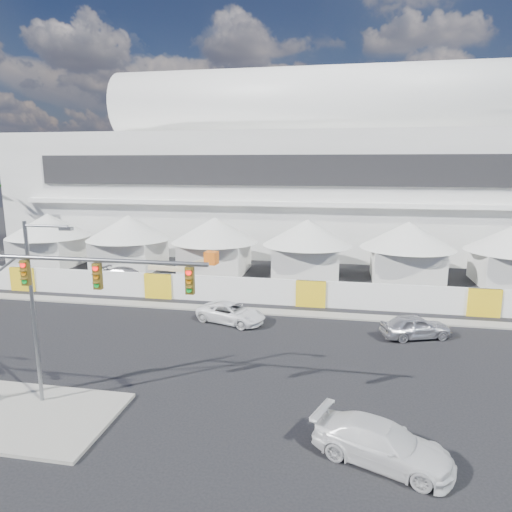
% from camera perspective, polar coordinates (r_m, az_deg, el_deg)
% --- Properties ---
extents(ground, '(160.00, 160.00, 0.00)m').
position_cam_1_polar(ground, '(22.62, -11.90, -16.43)').
color(ground, black).
rests_on(ground, ground).
extents(median_island, '(10.00, 5.00, 0.15)m').
position_cam_1_polar(median_island, '(23.25, -29.38, -16.73)').
color(median_island, gray).
rests_on(median_island, ground).
extents(stadium, '(80.00, 24.80, 21.98)m').
position_cam_1_polar(stadium, '(59.90, 11.45, 10.27)').
color(stadium, silver).
rests_on(stadium, ground).
extents(tent_row, '(53.40, 8.40, 5.40)m').
position_cam_1_polar(tent_row, '(43.66, 0.55, 1.80)').
color(tent_row, silver).
rests_on(tent_row, ground).
extents(hoarding_fence, '(70.00, 0.25, 2.00)m').
position_cam_1_polar(hoarding_fence, '(34.28, 6.86, -4.68)').
color(hoarding_fence, white).
rests_on(hoarding_fence, ground).
extents(sedan_silver, '(2.98, 4.56, 1.44)m').
position_cam_1_polar(sedan_silver, '(29.84, 19.32, -8.31)').
color(sedan_silver, '#BCBCC1').
rests_on(sedan_silver, ground).
extents(pickup_curb, '(3.53, 5.14, 1.31)m').
position_cam_1_polar(pickup_curb, '(30.88, -3.11, -7.12)').
color(pickup_curb, white).
rests_on(pickup_curb, ground).
extents(pickup_near, '(3.67, 5.37, 1.45)m').
position_cam_1_polar(pickup_near, '(18.12, 15.48, -21.62)').
color(pickup_near, silver).
rests_on(pickup_near, ground).
extents(lot_car_c, '(2.80, 5.19, 1.43)m').
position_cam_1_polar(lot_car_c, '(42.09, -15.90, -2.40)').
color(lot_car_c, '#B7B6BC').
rests_on(lot_car_c, ground).
extents(traffic_mast, '(11.03, 0.74, 7.61)m').
position_cam_1_polar(traffic_mast, '(21.52, -27.83, -6.28)').
color(traffic_mast, gray).
rests_on(traffic_mast, median_island).
extents(streetlight_median, '(2.22, 0.22, 8.03)m').
position_cam_1_polar(streetlight_median, '(21.57, -25.73, -5.11)').
color(streetlight_median, slate).
rests_on(streetlight_median, median_island).
extents(boom_lift, '(7.36, 2.08, 3.69)m').
position_cam_1_polar(boom_lift, '(38.57, -11.28, -3.00)').
color(boom_lift, orange).
rests_on(boom_lift, ground).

